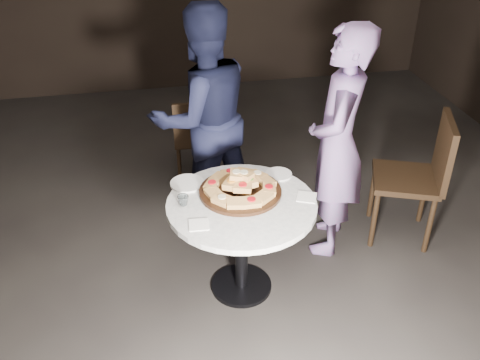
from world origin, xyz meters
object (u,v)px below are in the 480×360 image
object	(u,v)px
chair_far	(196,135)
diner_navy	(203,117)
table	(242,219)
serving_board	(240,192)
water_glass	(183,200)
diner_teal	(337,144)
chair_right	(421,171)
focaccia_pile	(240,185)

from	to	relation	value
chair_far	diner_navy	world-z (taller)	diner_navy
table	serving_board	size ratio (longest dim) A/B	1.97
chair_far	water_glass	bearing A→B (deg)	84.58
chair_far	diner_teal	bearing A→B (deg)	133.48
table	chair_right	distance (m)	1.41
serving_board	diner_teal	xyz separation A→B (m)	(0.72, 0.26, 0.12)
diner_navy	chair_right	bearing A→B (deg)	141.45
water_glass	diner_navy	world-z (taller)	diner_navy
serving_board	water_glass	bearing A→B (deg)	-170.54
focaccia_pile	chair_far	world-z (taller)	focaccia_pile
chair_far	chair_right	size ratio (longest dim) A/B	0.82
water_glass	chair_far	world-z (taller)	chair_far
focaccia_pile	chair_right	world-z (taller)	chair_right
water_glass	chair_far	xyz separation A→B (m)	(0.24, 1.36, -0.26)
chair_right	diner_teal	size ratio (longest dim) A/B	0.59
chair_right	focaccia_pile	bearing A→B (deg)	-59.60
water_glass	diner_navy	bearing A→B (deg)	74.69
water_glass	chair_right	distance (m)	1.75
focaccia_pile	chair_far	xyz separation A→B (m)	(-0.13, 1.30, -0.29)
serving_board	water_glass	world-z (taller)	water_glass
focaccia_pile	water_glass	xyz separation A→B (m)	(-0.36, -0.06, -0.03)
chair_right	diner_teal	xyz separation A→B (m)	(-0.64, 0.04, 0.27)
focaccia_pile	chair_right	bearing A→B (deg)	9.24
diner_teal	diner_navy	bearing A→B (deg)	-99.17
chair_far	diner_navy	size ratio (longest dim) A/B	0.47
chair_right	diner_teal	distance (m)	0.70
focaccia_pile	table	bearing A→B (deg)	-97.01
focaccia_pile	water_glass	size ratio (longest dim) A/B	6.73
focaccia_pile	diner_navy	bearing A→B (deg)	98.40
chair_far	focaccia_pile	bearing A→B (deg)	100.01
table	chair_far	xyz separation A→B (m)	(-0.11, 1.40, -0.10)
serving_board	water_glass	xyz separation A→B (m)	(-0.36, -0.06, 0.02)
water_glass	chair_right	world-z (taller)	chair_right
table	serving_board	distance (m)	0.17
focaccia_pile	chair_far	size ratio (longest dim) A/B	0.59
serving_board	chair_right	bearing A→B (deg)	9.37
chair_far	diner_teal	xyz separation A→B (m)	(0.84, -1.04, 0.37)
water_glass	diner_teal	distance (m)	1.13
chair_right	diner_navy	world-z (taller)	diner_navy
water_glass	diner_teal	size ratio (longest dim) A/B	0.04
table	water_glass	world-z (taller)	water_glass
diner_navy	table	bearing A→B (deg)	80.11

